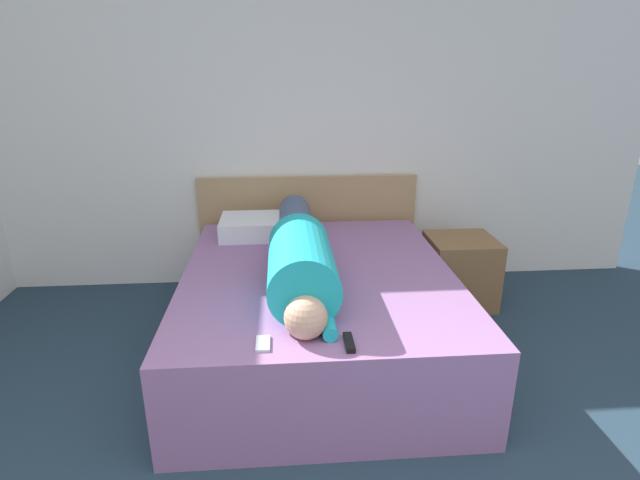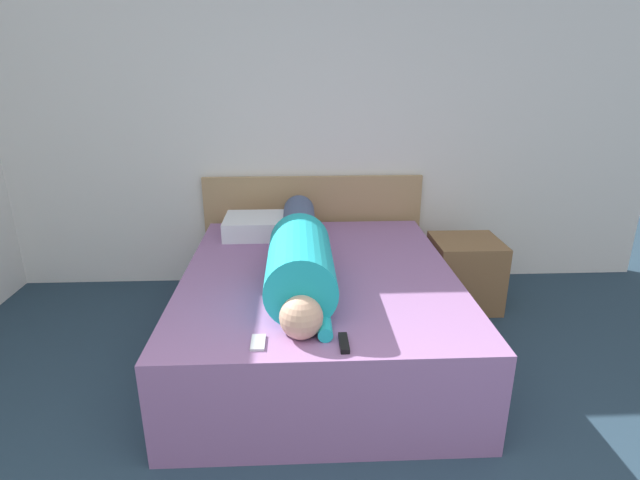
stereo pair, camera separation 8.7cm
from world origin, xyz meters
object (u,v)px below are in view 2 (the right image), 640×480
at_px(nightstand, 464,273).
at_px(cell_phone, 258,342).
at_px(pillow_near_headboard, 265,226).
at_px(bed, 319,310).
at_px(tv_remote, 344,343).
at_px(person_lying, 300,253).

relative_size(nightstand, cell_phone, 3.97).
relative_size(nightstand, pillow_near_headboard, 0.88).
xyz_separation_m(nightstand, cell_phone, (-1.43, -1.40, 0.29)).
relative_size(bed, tv_remote, 13.12).
distance_m(person_lying, cell_phone, 0.77).
height_order(nightstand, cell_phone, cell_phone).
relative_size(nightstand, person_lying, 0.29).
xyz_separation_m(nightstand, person_lying, (-1.23, -0.68, 0.44)).
xyz_separation_m(bed, pillow_near_headboard, (-0.36, 0.69, 0.34)).
bearing_deg(person_lying, nightstand, 28.94).
height_order(person_lying, tv_remote, person_lying).
xyz_separation_m(bed, cell_phone, (-0.31, -0.83, 0.28)).
bearing_deg(person_lying, pillow_near_headboard, 107.57).
bearing_deg(bed, nightstand, 27.39).
height_order(nightstand, person_lying, person_lying).
height_order(pillow_near_headboard, tv_remote, pillow_near_headboard).
distance_m(tv_remote, cell_phone, 0.39).
distance_m(nightstand, pillow_near_headboard, 1.52).
xyz_separation_m(person_lying, cell_phone, (-0.20, -0.73, -0.15)).
relative_size(pillow_near_headboard, tv_remote, 3.90).
height_order(person_lying, cell_phone, person_lying).
bearing_deg(cell_phone, tv_remote, -4.70).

